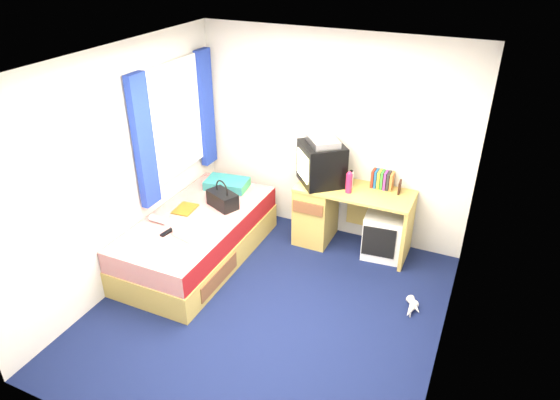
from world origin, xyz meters
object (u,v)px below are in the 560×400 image
at_px(storage_cube, 383,234).
at_px(colour_swatch_fan, 169,245).
at_px(crt_tv, 321,164).
at_px(vcr, 323,141).
at_px(pink_water_bottle, 349,183).
at_px(water_bottle, 158,220).
at_px(desk, 330,211).
at_px(white_heels, 413,308).
at_px(aerosol_can, 351,180).
at_px(handbag, 223,199).
at_px(pillow, 227,184).
at_px(picture_frame, 400,187).
at_px(towel, 191,231).
at_px(magazine, 185,209).
at_px(remote_control, 167,232).
at_px(bed, 198,237).

xyz_separation_m(storage_cube, colour_swatch_fan, (-1.79, -1.52, 0.28)).
distance_m(crt_tv, vcr, 0.27).
xyz_separation_m(pink_water_bottle, water_bottle, (-1.74, -1.12, -0.29)).
bearing_deg(desk, white_heels, -36.06).
height_order(vcr, aerosol_can, vcr).
xyz_separation_m(desk, handbag, (-1.07, -0.63, 0.23)).
relative_size(pillow, handbag, 1.22).
bearing_deg(picture_frame, handbag, -161.21).
xyz_separation_m(desk, picture_frame, (0.73, 0.12, 0.41)).
bearing_deg(handbag, vcr, 58.56).
height_order(aerosol_can, handbag, aerosol_can).
bearing_deg(towel, storage_cube, 36.69).
xyz_separation_m(storage_cube, magazine, (-2.06, -0.85, 0.28)).
bearing_deg(water_bottle, crt_tv, 41.45).
relative_size(picture_frame, water_bottle, 0.70).
bearing_deg(picture_frame, desk, -174.53).
height_order(colour_swatch_fan, remote_control, remote_control).
relative_size(towel, white_heels, 0.94).
xyz_separation_m(picture_frame, aerosol_can, (-0.53, -0.09, 0.02)).
height_order(bed, colour_swatch_fan, colour_swatch_fan).
distance_m(picture_frame, pink_water_bottle, 0.56).
bearing_deg(water_bottle, towel, -8.14).
xyz_separation_m(storage_cube, picture_frame, (0.09, 0.13, 0.56)).
relative_size(bed, crt_tv, 3.11).
height_order(vcr, magazine, vcr).
xyz_separation_m(water_bottle, remote_control, (0.21, -0.14, -0.03)).
height_order(towel, remote_control, towel).
bearing_deg(pink_water_bottle, remote_control, -140.64).
distance_m(crt_tv, water_bottle, 1.88).
relative_size(crt_tv, magazine, 2.30).
distance_m(picture_frame, handbag, 1.96).
relative_size(picture_frame, remote_control, 0.88).
bearing_deg(vcr, aerosol_can, 54.84).
bearing_deg(white_heels, pillow, 165.18).
xyz_separation_m(bed, vcr, (1.08, 0.95, 0.99)).
height_order(picture_frame, pink_water_bottle, pink_water_bottle).
xyz_separation_m(vcr, towel, (-0.93, -1.29, -0.67)).
xyz_separation_m(picture_frame, pink_water_bottle, (-0.51, -0.22, 0.04)).
distance_m(aerosol_can, colour_swatch_fan, 2.09).
xyz_separation_m(pillow, colour_swatch_fan, (0.10, -1.33, -0.05)).
relative_size(colour_swatch_fan, white_heels, 0.72).
bearing_deg(colour_swatch_fan, remote_control, 131.01).
height_order(aerosol_can, colour_swatch_fan, aerosol_can).
relative_size(desk, crt_tv, 2.02).
xyz_separation_m(handbag, white_heels, (2.24, -0.22, -0.60)).
distance_m(desk, towel, 1.67).
distance_m(desk, water_bottle, 1.95).
height_order(desk, picture_frame, picture_frame).
bearing_deg(handbag, magazine, -121.66).
xyz_separation_m(storage_cube, pink_water_bottle, (-0.42, -0.09, 0.60)).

